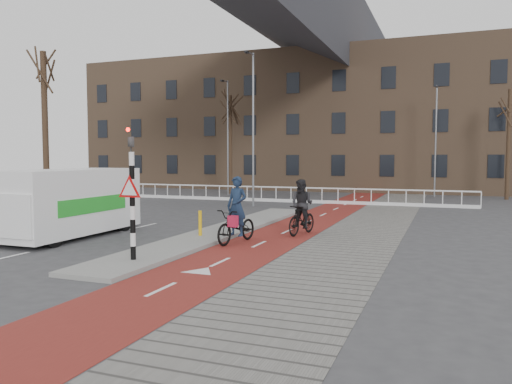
% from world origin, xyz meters
% --- Properties ---
extents(ground, '(120.00, 120.00, 0.00)m').
position_xyz_m(ground, '(0.00, 0.00, 0.00)').
color(ground, '#38383A').
rests_on(ground, ground).
extents(bike_lane, '(2.50, 60.00, 0.01)m').
position_xyz_m(bike_lane, '(1.50, 10.00, 0.01)').
color(bike_lane, maroon).
rests_on(bike_lane, ground).
extents(sidewalk, '(3.00, 60.00, 0.01)m').
position_xyz_m(sidewalk, '(4.30, 10.00, 0.01)').
color(sidewalk, slate).
rests_on(sidewalk, ground).
extents(curb_island, '(1.80, 16.00, 0.12)m').
position_xyz_m(curb_island, '(-0.70, 4.00, 0.06)').
color(curb_island, gray).
rests_on(curb_island, ground).
extents(traffic_signal, '(0.80, 0.80, 3.68)m').
position_xyz_m(traffic_signal, '(-0.60, -2.02, 1.99)').
color(traffic_signal, black).
rests_on(traffic_signal, curb_island).
extents(bollard, '(0.12, 0.12, 0.87)m').
position_xyz_m(bollard, '(-0.82, 2.31, 0.56)').
color(bollard, '#E7AB0C').
rests_on(bollard, curb_island).
extents(cyclist_near, '(1.11, 2.26, 2.22)m').
position_xyz_m(cyclist_near, '(0.72, 1.97, 0.76)').
color(cyclist_near, black).
rests_on(cyclist_near, bike_lane).
extents(cyclist_far, '(1.00, 1.98, 2.04)m').
position_xyz_m(cyclist_far, '(2.25, 4.46, 0.85)').
color(cyclist_far, black).
rests_on(cyclist_far, bike_lane).
extents(van, '(2.35, 5.67, 2.42)m').
position_xyz_m(van, '(-5.43, 1.02, 1.28)').
color(van, white).
rests_on(van, ground).
extents(railing, '(28.00, 0.10, 0.99)m').
position_xyz_m(railing, '(-5.00, 17.00, 0.31)').
color(railing, silver).
rests_on(railing, ground).
extents(townhouse_row, '(46.00, 10.00, 15.90)m').
position_xyz_m(townhouse_row, '(-3.00, 32.00, 7.81)').
color(townhouse_row, '#7F6047').
rests_on(townhouse_row, ground).
extents(tree_left, '(0.32, 0.32, 8.49)m').
position_xyz_m(tree_left, '(-13.05, 7.95, 4.25)').
color(tree_left, '#312215').
rests_on(tree_left, ground).
extents(tree_mid, '(0.27, 0.27, 7.65)m').
position_xyz_m(tree_mid, '(-8.66, 22.59, 3.82)').
color(tree_mid, '#312215').
rests_on(tree_mid, ground).
extents(tree_right, '(0.26, 0.26, 7.40)m').
position_xyz_m(tree_right, '(10.99, 24.29, 3.70)').
color(tree_right, '#312215').
rests_on(tree_right, ground).
extents(streetlight_near, '(0.12, 0.12, 8.81)m').
position_xyz_m(streetlight_near, '(-3.31, 13.79, 4.40)').
color(streetlight_near, slate).
rests_on(streetlight_near, ground).
extents(streetlight_left, '(0.12, 0.12, 8.65)m').
position_xyz_m(streetlight_left, '(-8.52, 21.78, 4.33)').
color(streetlight_left, slate).
rests_on(streetlight_left, ground).
extents(streetlight_right, '(0.12, 0.12, 7.88)m').
position_xyz_m(streetlight_right, '(6.38, 24.69, 3.94)').
color(streetlight_right, slate).
rests_on(streetlight_right, ground).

